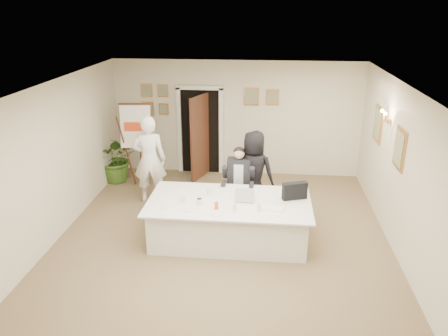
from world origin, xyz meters
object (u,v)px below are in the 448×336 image
at_px(standing_man, 150,160).
at_px(laptop, 245,192).
at_px(paper_stack, 275,208).
at_px(potted_palm, 117,158).
at_px(oj_glass, 216,206).
at_px(standing_woman, 253,173).
at_px(conference_table, 229,220).
at_px(steel_jug, 199,202).
at_px(laptop_bag, 295,191).
at_px(seated_man, 239,181).
at_px(flip_chart, 138,149).

bearing_deg(standing_man, laptop, 139.87).
bearing_deg(paper_stack, laptop, 148.10).
height_order(potted_palm, oj_glass, potted_palm).
distance_m(potted_palm, oj_glass, 3.99).
bearing_deg(standing_man, standing_woman, 166.14).
xyz_separation_m(conference_table, standing_man, (-1.82, 1.48, 0.56)).
bearing_deg(paper_stack, oj_glass, -174.05).
bearing_deg(paper_stack, steel_jug, 177.56).
bearing_deg(potted_palm, steel_jug, -48.49).
distance_m(standing_woman, steel_jug, 1.65).
distance_m(laptop_bag, steel_jug, 1.70).
xyz_separation_m(conference_table, seated_man, (0.10, 1.03, 0.33)).
distance_m(seated_man, steel_jug, 1.38).
distance_m(standing_woman, potted_palm, 3.57).
height_order(standing_woman, paper_stack, standing_woman).
xyz_separation_m(flip_chart, standing_man, (0.49, -0.82, 0.05)).
bearing_deg(flip_chart, laptop, -40.74).
relative_size(conference_table, paper_stack, 10.07).
xyz_separation_m(seated_man, laptop_bag, (1.05, -0.84, 0.21)).
distance_m(laptop, paper_stack, 0.65).
relative_size(laptop_bag, oj_glass, 3.41).
relative_size(potted_palm, laptop, 3.30).
bearing_deg(oj_glass, standing_woman, 69.88).
distance_m(paper_stack, steel_jug, 1.31).
xyz_separation_m(potted_palm, oj_glass, (2.73, -2.89, 0.26)).
height_order(conference_table, laptop_bag, laptop_bag).
bearing_deg(steel_jug, paper_stack, -2.44).
bearing_deg(conference_table, paper_stack, -17.52).
bearing_deg(seated_man, potted_palm, 145.76).
height_order(conference_table, paper_stack, paper_stack).
bearing_deg(steel_jug, standing_man, 128.09).
relative_size(paper_stack, steel_jug, 2.60).
height_order(flip_chart, steel_jug, flip_chart).
bearing_deg(conference_table, oj_glass, -116.97).
distance_m(standing_man, oj_glass, 2.47).
bearing_deg(flip_chart, conference_table, -44.93).
bearing_deg(seated_man, conference_table, -103.28).
relative_size(seated_man, standing_man, 0.76).
bearing_deg(paper_stack, seated_man, 118.89).
height_order(laptop_bag, oj_glass, laptop_bag).
bearing_deg(flip_chart, steel_jug, -54.15).
bearing_deg(potted_palm, conference_table, -40.96).
distance_m(seated_man, standing_woman, 0.35).
height_order(standing_woman, oj_glass, standing_woman).
relative_size(potted_palm, paper_stack, 4.08).
xyz_separation_m(standing_woman, oj_glass, (-0.57, -1.55, -0.02)).
relative_size(standing_man, laptop_bag, 4.29).
relative_size(flip_chart, steel_jug, 17.68).
xyz_separation_m(standing_man, potted_palm, (-1.10, 1.05, -0.37)).
distance_m(flip_chart, steel_jug, 3.08).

